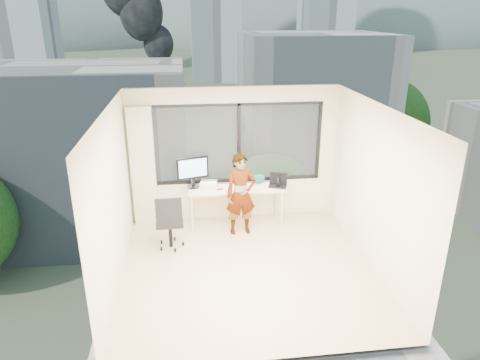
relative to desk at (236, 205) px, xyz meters
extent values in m
cube|color=beige|center=(0.00, -1.66, -0.38)|extent=(4.00, 4.00, 0.01)
cube|color=white|center=(0.00, -1.66, 2.23)|extent=(4.00, 4.00, 0.01)
cube|color=beige|center=(0.00, -3.66, 0.93)|extent=(4.00, 0.01, 2.60)
cube|color=beige|center=(-2.00, -1.66, 0.93)|extent=(0.01, 4.00, 2.60)
cube|color=beige|center=(2.00, -1.66, 0.93)|extent=(0.01, 4.00, 2.60)
cube|color=beige|center=(-1.72, 0.22, 0.77)|extent=(0.45, 0.14, 2.30)
cube|color=beige|center=(0.00, 0.00, 0.00)|extent=(1.80, 0.60, 0.75)
imported|color=#2D2D33|center=(0.05, -0.40, 0.39)|extent=(0.59, 0.41, 1.53)
cube|color=white|center=(-0.51, 0.18, 0.41)|extent=(0.35, 0.31, 0.07)
cube|color=black|center=(-0.31, -0.07, 0.38)|extent=(0.11, 0.07, 0.01)
cylinder|color=black|center=(0.80, -0.08, 0.42)|extent=(0.08, 0.08, 0.09)
ellipsoid|color=#0E5448|center=(0.46, 0.16, 0.47)|extent=(0.26, 0.16, 0.18)
cube|color=#515B3D|center=(0.00, 118.34, -14.38)|extent=(400.00, 400.00, 0.04)
cube|color=beige|center=(-9.00, 28.34, -7.38)|extent=(16.00, 12.00, 14.00)
cube|color=silver|center=(12.00, 36.34, -6.38)|extent=(14.00, 13.00, 16.00)
cube|color=silver|center=(-35.00, 93.34, -0.38)|extent=(14.00, 14.00, 28.00)
cube|color=silver|center=(8.00, 118.34, 0.62)|extent=(13.00, 13.00, 30.00)
cube|color=silver|center=(45.00, 138.34, -1.38)|extent=(15.00, 15.00, 26.00)
ellipsoid|color=slate|center=(-120.00, 318.34, -14.38)|extent=(288.00, 216.00, 90.00)
ellipsoid|color=slate|center=(100.00, 318.34, -14.38)|extent=(300.00, 220.00, 96.00)
camera|label=1|loc=(-0.87, -7.68, 3.48)|focal=32.81mm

